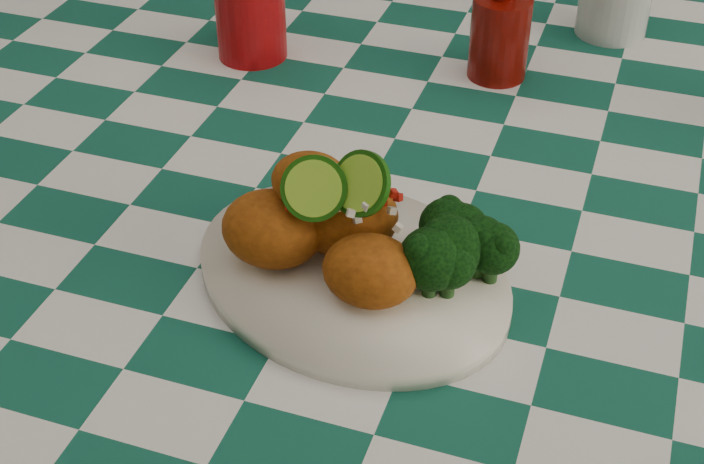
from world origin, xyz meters
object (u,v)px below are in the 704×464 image
(dining_table, at_px, (464,416))
(fried_chicken_pile, at_px, (345,215))
(plate, at_px, (352,275))
(ketchup_bottle, at_px, (501,19))
(wooden_chair_left, at_px, (358,82))

(dining_table, height_order, fried_chicken_pile, fried_chicken_pile)
(plate, distance_m, ketchup_bottle, 0.41)
(fried_chicken_pile, height_order, wooden_chair_left, fried_chicken_pile)
(plate, relative_size, ketchup_bottle, 2.06)
(dining_table, bearing_deg, ketchup_bottle, 100.55)
(wooden_chair_left, bearing_deg, plate, -49.09)
(plate, bearing_deg, dining_table, 73.39)
(dining_table, distance_m, plate, 0.47)
(dining_table, xyz_separation_m, wooden_chair_left, (-0.40, 0.75, 0.02))
(plate, xyz_separation_m, ketchup_bottle, (0.04, 0.41, 0.06))
(ketchup_bottle, bearing_deg, wooden_chair_left, 121.99)
(dining_table, height_order, plate, plate)
(ketchup_bottle, relative_size, wooden_chair_left, 0.17)
(dining_table, relative_size, plate, 5.73)
(ketchup_bottle, distance_m, wooden_chair_left, 0.82)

